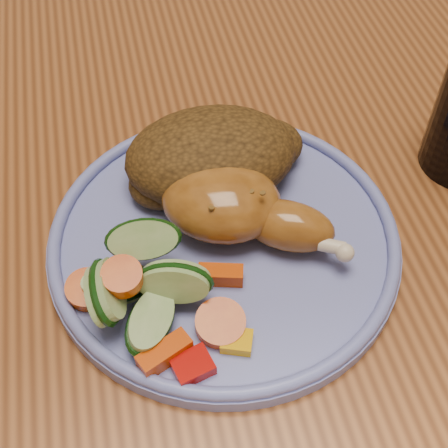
% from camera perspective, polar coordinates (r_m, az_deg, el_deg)
% --- Properties ---
extents(dining_table, '(0.90, 1.40, 0.75)m').
position_cam_1_polar(dining_table, '(0.61, 3.07, -0.14)').
color(dining_table, brown).
rests_on(dining_table, ground).
extents(chair_far, '(0.42, 0.42, 0.91)m').
position_cam_1_polar(chair_far, '(1.19, -5.17, 17.91)').
color(chair_far, '#4C2D16').
rests_on(chair_far, ground).
extents(plate, '(0.27, 0.27, 0.01)m').
position_cam_1_polar(plate, '(0.48, -0.00, -1.58)').
color(plate, '#6671BE').
rests_on(plate, dining_table).
extents(plate_rim, '(0.27, 0.27, 0.01)m').
position_cam_1_polar(plate_rim, '(0.47, -0.00, -0.77)').
color(plate_rim, '#6671BE').
rests_on(plate_rim, plate).
extents(chicken_leg, '(0.14, 0.12, 0.05)m').
position_cam_1_polar(chicken_leg, '(0.46, 1.24, 1.56)').
color(chicken_leg, '#965B1F').
rests_on(chicken_leg, plate).
extents(rice_pilaf, '(0.15, 0.10, 0.06)m').
position_cam_1_polar(rice_pilaf, '(0.50, -0.90, 6.19)').
color(rice_pilaf, '#4D3313').
rests_on(rice_pilaf, plate).
extents(vegetable_pile, '(0.13, 0.12, 0.06)m').
position_cam_1_polar(vegetable_pile, '(0.43, -7.44, -6.00)').
color(vegetable_pile, '#A50A05').
rests_on(vegetable_pile, plate).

